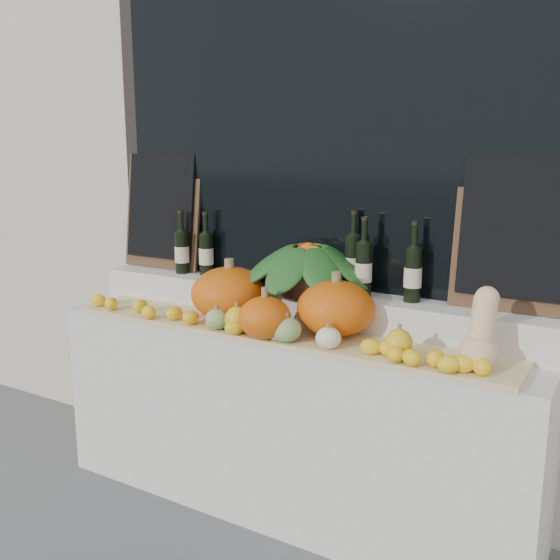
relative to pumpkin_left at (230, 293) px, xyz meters
The scene contains 18 objects.
storefront_facade 1.48m from the pumpkin_left, 71.22° to the left, with size 7.00×0.94×4.50m.
display_sill 0.65m from the pumpkin_left, 15.69° to the left, with size 2.30×0.55×0.88m, color silver.
rear_tier 0.36m from the pumpkin_left, 39.86° to the left, with size 2.30×0.25×0.16m, color silver.
straw_bedding 0.31m from the pumpkin_left, 10.24° to the right, with size 2.10×0.32×0.03m, color tan.
pumpkin_left is the anchor object (origin of this frame).
pumpkin_right 0.53m from the pumpkin_left, ahead, with size 0.33×0.33×0.24m, color #E25F0B.
pumpkin_center 0.35m from the pumpkin_left, 29.79° to the right, with size 0.22×0.22×0.18m, color #E25F0B.
butternut_squash 1.16m from the pumpkin_left, ahead, with size 0.14×0.20×0.29m.
decorative_gourds 0.44m from the pumpkin_left, 21.06° to the right, with size 0.92×0.17×0.14m.
lemon_heap 0.33m from the pumpkin_left, 30.41° to the right, with size 2.20×0.16×0.06m, color yellow, non-canonical shape.
produce_bowl 0.38m from the pumpkin_left, 35.35° to the left, with size 0.67×0.67×0.23m.
wine_bottle_far_left 0.53m from the pumpkin_left, 154.36° to the left, with size 0.08×0.08×0.33m.
wine_bottle_near_left 0.43m from the pumpkin_left, 142.06° to the left, with size 0.08×0.08×0.33m.
wine_bottle_tall 0.59m from the pumpkin_left, 28.69° to the left, with size 0.08×0.08×0.37m.
wine_bottle_near_right 0.63m from the pumpkin_left, 20.13° to the left, with size 0.08×0.08×0.35m.
wine_bottle_far_right 0.84m from the pumpkin_left, 16.41° to the left, with size 0.08×0.08×0.35m.
chalkboard_left 0.79m from the pumpkin_left, 156.00° to the left, with size 0.50×0.11×0.62m.
chalkboard_right 1.27m from the pumpkin_left, 13.64° to the left, with size 0.50×0.11×0.62m.
Camera 1 is at (1.37, -0.84, 1.68)m, focal length 40.00 mm.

